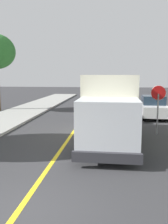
% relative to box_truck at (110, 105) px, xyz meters
% --- Properties ---
extents(ground_plane, '(120.00, 120.00, 0.00)m').
position_rel_box_truck_xyz_m(ground_plane, '(-2.05, -6.85, -1.77)').
color(ground_plane, '#303033').
extents(centre_line_yellow, '(0.16, 56.00, 0.01)m').
position_rel_box_truck_xyz_m(centre_line_yellow, '(-2.05, 3.15, -1.76)').
color(centre_line_yellow, gold).
rests_on(centre_line_yellow, ground).
extents(box_truck, '(2.46, 7.20, 3.20)m').
position_rel_box_truck_xyz_m(box_truck, '(0.00, 0.00, 0.00)').
color(box_truck, '#F2EDCC').
rests_on(box_truck, ground).
extents(parked_car_near, '(2.00, 4.48, 1.67)m').
position_rel_box_truck_xyz_m(parked_car_near, '(0.46, 6.06, -0.97)').
color(parked_car_near, '#B7B7BC').
rests_on(parked_car_near, ground).
extents(parked_car_mid, '(1.88, 4.43, 1.67)m').
position_rel_box_truck_xyz_m(parked_car_mid, '(0.25, 12.48, -0.97)').
color(parked_car_mid, maroon).
rests_on(parked_car_mid, ground).
extents(parked_car_far, '(1.93, 4.45, 1.67)m').
position_rel_box_truck_xyz_m(parked_car_far, '(-0.14, 18.08, -0.97)').
color(parked_car_far, '#2D4793').
rests_on(parked_car_far, ground).
extents(parked_van_across, '(1.91, 4.44, 1.67)m').
position_rel_box_truck_xyz_m(parked_van_across, '(3.15, 6.97, -0.97)').
color(parked_van_across, silver).
rests_on(parked_van_across, ground).
extents(stop_sign, '(0.80, 0.10, 2.65)m').
position_rel_box_truck_xyz_m(stop_sign, '(2.55, 1.60, 0.09)').
color(stop_sign, gray).
rests_on(stop_sign, ground).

